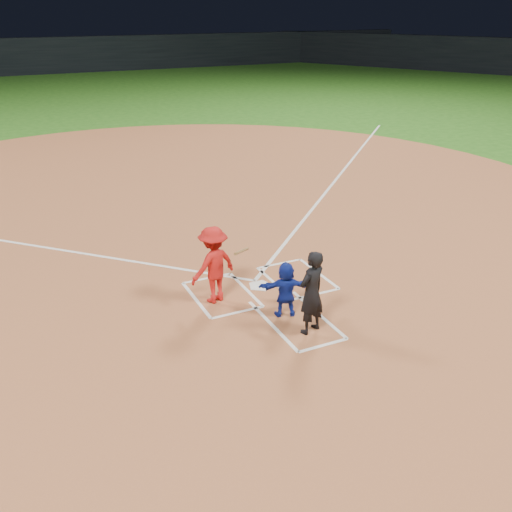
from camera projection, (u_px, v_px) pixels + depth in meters
name	position (u px, v px, depth m)	size (l,w,h in m)	color
ground	(260.00, 286.00, 13.33)	(120.00, 120.00, 0.00)	#245A16
home_plate_dirt	(179.00, 209.00, 18.28)	(28.00, 28.00, 0.01)	#985431
stadium_wall_far	(33.00, 56.00, 52.29)	(80.00, 1.20, 3.20)	black
home_plate	(260.00, 286.00, 13.32)	(0.60, 0.60, 0.02)	white
catcher	(286.00, 289.00, 11.86)	(1.12, 0.36, 1.21)	#122596
umpire	(312.00, 293.00, 11.15)	(0.64, 0.42, 1.75)	black
chalk_markings	(186.00, 216.00, 17.68)	(28.35, 17.32, 0.01)	white
batter_at_plate	(214.00, 265.00, 12.34)	(1.54, 0.96, 1.74)	red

